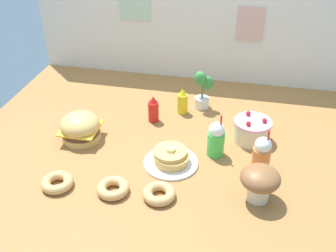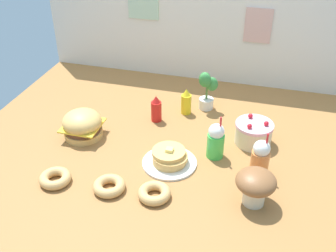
% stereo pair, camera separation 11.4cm
% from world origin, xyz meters
% --- Properties ---
extents(ground_plane, '(2.49, 2.18, 0.02)m').
position_xyz_m(ground_plane, '(0.00, 0.00, -0.01)').
color(ground_plane, '#9E6B38').
extents(back_wall, '(2.49, 0.04, 0.86)m').
position_xyz_m(back_wall, '(-0.00, 1.08, 0.43)').
color(back_wall, silver).
rests_on(back_wall, ground_plane).
extents(burger, '(0.24, 0.24, 0.18)m').
position_xyz_m(burger, '(-0.55, 0.08, 0.08)').
color(burger, '#DBA859').
rests_on(burger, ground_plane).
extents(pancake_stack, '(0.31, 0.31, 0.11)m').
position_xyz_m(pancake_stack, '(0.05, -0.05, 0.04)').
color(pancake_stack, white).
rests_on(pancake_stack, ground_plane).
extents(layer_cake, '(0.23, 0.23, 0.17)m').
position_xyz_m(layer_cake, '(0.48, 0.29, 0.07)').
color(layer_cake, beige).
rests_on(layer_cake, ground_plane).
extents(ketchup_bottle, '(0.07, 0.07, 0.18)m').
position_xyz_m(ketchup_bottle, '(-0.16, 0.38, 0.09)').
color(ketchup_bottle, red).
rests_on(ketchup_bottle, ground_plane).
extents(mustard_bottle, '(0.07, 0.07, 0.18)m').
position_xyz_m(mustard_bottle, '(0.01, 0.53, 0.09)').
color(mustard_bottle, yellow).
rests_on(mustard_bottle, ground_plane).
extents(cream_soda_cup, '(0.10, 0.10, 0.28)m').
position_xyz_m(cream_soda_cup, '(0.28, 0.10, 0.11)').
color(cream_soda_cup, green).
rests_on(cream_soda_cup, ground_plane).
extents(orange_float_cup, '(0.10, 0.10, 0.28)m').
position_xyz_m(orange_float_cup, '(0.54, -0.00, 0.11)').
color(orange_float_cup, orange).
rests_on(orange_float_cup, ground_plane).
extents(donut_pink_glaze, '(0.17, 0.17, 0.05)m').
position_xyz_m(donut_pink_glaze, '(-0.50, -0.36, 0.03)').
color(donut_pink_glaze, tan).
rests_on(donut_pink_glaze, ground_plane).
extents(donut_chocolate, '(0.17, 0.17, 0.05)m').
position_xyz_m(donut_chocolate, '(-0.20, -0.34, 0.03)').
color(donut_chocolate, tan).
rests_on(donut_chocolate, ground_plane).
extents(donut_vanilla, '(0.17, 0.17, 0.05)m').
position_xyz_m(donut_vanilla, '(0.04, -0.33, 0.03)').
color(donut_vanilla, tan).
rests_on(donut_vanilla, ground_plane).
extents(potted_plant, '(0.14, 0.11, 0.28)m').
position_xyz_m(potted_plant, '(0.13, 0.63, 0.15)').
color(potted_plant, white).
rests_on(potted_plant, ground_plane).
extents(mushroom_stool, '(0.20, 0.20, 0.19)m').
position_xyz_m(mushroom_stool, '(0.54, -0.24, 0.12)').
color(mushroom_stool, beige).
rests_on(mushroom_stool, ground_plane).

